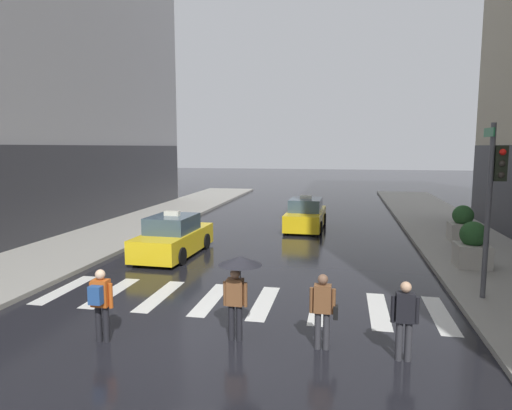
# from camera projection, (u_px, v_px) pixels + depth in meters

# --- Properties ---
(ground_plane) EXTENTS (160.00, 160.00, 0.00)m
(ground_plane) POSITION_uv_depth(u_px,v_px,m) (205.00, 347.00, 9.72)
(ground_plane) COLOR black
(crosswalk_markings) EXTENTS (11.30, 2.80, 0.01)m
(crosswalk_markings) POSITION_uv_depth(u_px,v_px,m) (237.00, 301.00, 12.64)
(crosswalk_markings) COLOR silver
(crosswalk_markings) RESTS_ON ground
(traffic_light_pole) EXTENTS (0.44, 0.84, 4.80)m
(traffic_light_pole) POSITION_uv_depth(u_px,v_px,m) (494.00, 186.00, 12.07)
(traffic_light_pole) COLOR #47474C
(traffic_light_pole) RESTS_ON curb_right
(taxi_lead) EXTENTS (2.05, 4.60, 1.80)m
(taxi_lead) POSITION_uv_depth(u_px,v_px,m) (173.00, 238.00, 17.88)
(taxi_lead) COLOR yellow
(taxi_lead) RESTS_ON ground
(taxi_second) EXTENTS (2.02, 4.58, 1.80)m
(taxi_second) POSITION_uv_depth(u_px,v_px,m) (306.00, 215.00, 23.70)
(taxi_second) COLOR yellow
(taxi_second) RESTS_ON ground
(pedestrian_with_umbrella) EXTENTS (0.96, 0.96, 1.94)m
(pedestrian_with_umbrella) POSITION_uv_depth(u_px,v_px,m) (238.00, 275.00, 9.87)
(pedestrian_with_umbrella) COLOR black
(pedestrian_with_umbrella) RESTS_ON ground
(pedestrian_with_backpack) EXTENTS (0.55, 0.43, 1.65)m
(pedestrian_with_backpack) POSITION_uv_depth(u_px,v_px,m) (101.00, 300.00, 9.85)
(pedestrian_with_backpack) COLOR black
(pedestrian_with_backpack) RESTS_ON ground
(pedestrian_with_handbag) EXTENTS (0.60, 0.24, 1.65)m
(pedestrian_with_handbag) POSITION_uv_depth(u_px,v_px,m) (323.00, 307.00, 9.52)
(pedestrian_with_handbag) COLOR #333338
(pedestrian_with_handbag) RESTS_ON ground
(pedestrian_plain_coat) EXTENTS (0.55, 0.24, 1.65)m
(pedestrian_plain_coat) POSITION_uv_depth(u_px,v_px,m) (405.00, 316.00, 9.00)
(pedestrian_plain_coat) COLOR #333338
(pedestrian_plain_coat) RESTS_ON ground
(planter_near_corner) EXTENTS (1.10, 1.10, 1.60)m
(planter_near_corner) POSITION_uv_depth(u_px,v_px,m) (473.00, 246.00, 15.61)
(planter_near_corner) COLOR #A8A399
(planter_near_corner) RESTS_ON curb_right
(planter_mid_block) EXTENTS (1.10, 1.10, 1.60)m
(planter_mid_block) POSITION_uv_depth(u_px,v_px,m) (462.00, 225.00, 19.94)
(planter_mid_block) COLOR #A8A399
(planter_mid_block) RESTS_ON curb_right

